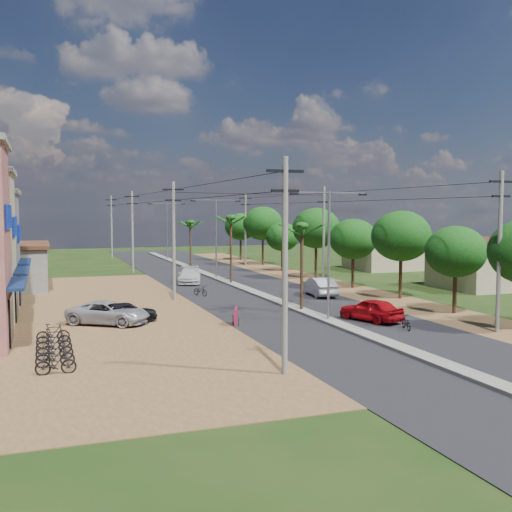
# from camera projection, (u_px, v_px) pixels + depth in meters

# --- Properties ---
(ground) EXTENTS (160.00, 160.00, 0.00)m
(ground) POSITION_uv_depth(u_px,v_px,m) (328.00, 322.00, 36.58)
(ground) COLOR black
(ground) RESTS_ON ground
(road) EXTENTS (12.00, 110.00, 0.04)m
(road) POSITION_uv_depth(u_px,v_px,m) (249.00, 291.00, 50.66)
(road) COLOR black
(road) RESTS_ON ground
(median) EXTENTS (1.00, 90.00, 0.18)m
(median) POSITION_uv_depth(u_px,v_px,m) (238.00, 286.00, 53.47)
(median) COLOR #605E56
(median) RESTS_ON ground
(dirt_lot_west) EXTENTS (18.00, 46.00, 0.04)m
(dirt_lot_west) POSITION_uv_depth(u_px,v_px,m) (66.00, 315.00, 39.06)
(dirt_lot_west) COLOR brown
(dirt_lot_west) RESTS_ON ground
(dirt_shoulder_east) EXTENTS (5.00, 90.00, 0.03)m
(dirt_shoulder_east) POSITION_uv_depth(u_px,v_px,m) (338.00, 287.00, 53.52)
(dirt_shoulder_east) COLOR brown
(dirt_shoulder_east) RESTS_ON ground
(house_east_near) EXTENTS (7.60, 7.50, 4.60)m
(house_east_near) POSITION_uv_depth(u_px,v_px,m) (482.00, 261.00, 52.50)
(house_east_near) COLOR #998D67
(house_east_near) RESTS_ON ground
(house_east_far) EXTENTS (7.60, 7.50, 4.60)m
(house_east_far) POSITION_uv_depth(u_px,v_px,m) (382.00, 249.00, 69.74)
(house_east_far) COLOR #998D67
(house_east_far) RESTS_ON ground
(tree_east_b) EXTENTS (4.00, 4.00, 5.83)m
(tree_east_b) POSITION_uv_depth(u_px,v_px,m) (456.00, 252.00, 39.39)
(tree_east_b) COLOR black
(tree_east_b) RESTS_ON ground
(tree_east_c) EXTENTS (4.60, 4.60, 6.83)m
(tree_east_c) POSITION_uv_depth(u_px,v_px,m) (401.00, 236.00, 46.04)
(tree_east_c) COLOR black
(tree_east_c) RESTS_ON ground
(tree_east_d) EXTENTS (4.20, 4.20, 6.13)m
(tree_east_d) POSITION_uv_depth(u_px,v_px,m) (353.00, 239.00, 52.56)
(tree_east_d) COLOR black
(tree_east_d) RESTS_ON ground
(tree_east_e) EXTENTS (4.80, 4.80, 7.14)m
(tree_east_e) POSITION_uv_depth(u_px,v_px,m) (316.00, 228.00, 60.08)
(tree_east_e) COLOR black
(tree_east_e) RESTS_ON ground
(tree_east_f) EXTENTS (3.80, 3.80, 5.52)m
(tree_east_f) POSITION_uv_depth(u_px,v_px,m) (282.00, 237.00, 67.55)
(tree_east_f) COLOR black
(tree_east_f) RESTS_ON ground
(tree_east_g) EXTENTS (5.00, 5.00, 7.38)m
(tree_east_g) POSITION_uv_depth(u_px,v_px,m) (263.00, 224.00, 75.16)
(tree_east_g) COLOR black
(tree_east_g) RESTS_ON ground
(tree_east_h) EXTENTS (4.40, 4.40, 6.52)m
(tree_east_h) POSITION_uv_depth(u_px,v_px,m) (241.00, 227.00, 82.62)
(tree_east_h) COLOR black
(tree_east_h) RESTS_ON ground
(palm_median_near) EXTENTS (2.00, 2.00, 6.15)m
(palm_median_near) POSITION_uv_depth(u_px,v_px,m) (302.00, 230.00, 39.92)
(palm_median_near) COLOR black
(palm_median_near) RESTS_ON ground
(palm_median_mid) EXTENTS (2.00, 2.00, 6.55)m
(palm_median_mid) POSITION_uv_depth(u_px,v_px,m) (231.00, 221.00, 54.92)
(palm_median_mid) COLOR black
(palm_median_mid) RESTS_ON ground
(palm_median_far) EXTENTS (2.00, 2.00, 5.85)m
(palm_median_far) POSITION_uv_depth(u_px,v_px,m) (190.00, 224.00, 69.99)
(palm_median_far) COLOR black
(palm_median_far) RESTS_ON ground
(streetlight_near) EXTENTS (5.10, 0.18, 8.00)m
(streetlight_near) POSITION_uv_depth(u_px,v_px,m) (329.00, 244.00, 36.22)
(streetlight_near) COLOR gray
(streetlight_near) RESTS_ON ground
(streetlight_mid) EXTENTS (5.10, 0.18, 8.00)m
(streetlight_mid) POSITION_uv_depth(u_px,v_px,m) (216.00, 231.00, 59.70)
(streetlight_mid) COLOR gray
(streetlight_mid) RESTS_ON ground
(streetlight_far) EXTENTS (5.10, 0.18, 8.00)m
(streetlight_far) POSITION_uv_depth(u_px,v_px,m) (167.00, 226.00, 83.17)
(streetlight_far) COLOR gray
(streetlight_far) RESTS_ON ground
(utility_pole_w_a) EXTENTS (1.60, 0.24, 9.00)m
(utility_pole_w_a) POSITION_uv_depth(u_px,v_px,m) (285.00, 261.00, 24.48)
(utility_pole_w_a) COLOR #605E56
(utility_pole_w_a) RESTS_ON ground
(utility_pole_w_b) EXTENTS (1.60, 0.24, 9.00)m
(utility_pole_w_b) POSITION_uv_depth(u_px,v_px,m) (174.00, 238.00, 45.14)
(utility_pole_w_b) COLOR #605E56
(utility_pole_w_b) RESTS_ON ground
(utility_pole_w_c) EXTENTS (1.60, 0.24, 9.00)m
(utility_pole_w_c) POSITION_uv_depth(u_px,v_px,m) (132.00, 230.00, 65.80)
(utility_pole_w_c) COLOR #605E56
(utility_pole_w_c) RESTS_ON ground
(utility_pole_w_d) EXTENTS (1.60, 0.24, 9.00)m
(utility_pole_w_d) POSITION_uv_depth(u_px,v_px,m) (112.00, 225.00, 85.52)
(utility_pole_w_d) COLOR #605E56
(utility_pole_w_d) RESTS_ON ground
(utility_pole_e_a) EXTENTS (1.60, 0.24, 9.00)m
(utility_pole_e_a) POSITION_uv_depth(u_px,v_px,m) (500.00, 248.00, 33.11)
(utility_pole_e_a) COLOR #605E56
(utility_pole_e_a) RESTS_ON ground
(utility_pole_e_b) EXTENTS (1.60, 0.24, 9.00)m
(utility_pole_e_b) POSITION_uv_depth(u_px,v_px,m) (324.00, 234.00, 53.77)
(utility_pole_e_b) COLOR #605E56
(utility_pole_e_b) RESTS_ON ground
(utility_pole_e_c) EXTENTS (1.60, 0.24, 9.00)m
(utility_pole_e_c) POSITION_uv_depth(u_px,v_px,m) (245.00, 228.00, 74.42)
(utility_pole_e_c) COLOR #605E56
(utility_pole_e_c) RESTS_ON ground
(car_red_near) EXTENTS (2.96, 4.47, 1.41)m
(car_red_near) POSITION_uv_depth(u_px,v_px,m) (371.00, 310.00, 36.74)
(car_red_near) COLOR maroon
(car_red_near) RESTS_ON ground
(car_silver_mid) EXTENTS (1.97, 4.64, 1.49)m
(car_silver_mid) POSITION_uv_depth(u_px,v_px,m) (319.00, 287.00, 47.71)
(car_silver_mid) COLOR #A7A8AF
(car_silver_mid) RESTS_ON ground
(car_white_far) EXTENTS (3.21, 5.34, 1.45)m
(car_white_far) POSITION_uv_depth(u_px,v_px,m) (190.00, 276.00, 56.15)
(car_white_far) COLOR #B9BAB5
(car_white_far) RESTS_ON ground
(car_parked_silver) EXTENTS (5.35, 4.61, 1.37)m
(car_parked_silver) POSITION_uv_depth(u_px,v_px,m) (109.00, 313.00, 35.72)
(car_parked_silver) COLOR #A7A8AF
(car_parked_silver) RESTS_ON ground
(car_parked_dark) EXTENTS (3.93, 2.02, 1.28)m
(car_parked_dark) POSITION_uv_depth(u_px,v_px,m) (126.00, 313.00, 36.29)
(car_parked_dark) COLOR black
(car_parked_dark) RESTS_ON ground
(moto_rider_east) EXTENTS (0.96, 1.61, 0.80)m
(moto_rider_east) POSITION_uv_depth(u_px,v_px,m) (406.00, 323.00, 34.12)
(moto_rider_east) COLOR black
(moto_rider_east) RESTS_ON ground
(moto_rider_west_a) EXTENTS (1.18, 1.74, 0.86)m
(moto_rider_west_a) POSITION_uv_depth(u_px,v_px,m) (200.00, 291.00, 47.70)
(moto_rider_west_a) COLOR black
(moto_rider_west_a) RESTS_ON ground
(moto_rider_west_b) EXTENTS (0.77, 1.54, 0.89)m
(moto_rider_west_b) POSITION_uv_depth(u_px,v_px,m) (193.00, 272.00, 62.75)
(moto_rider_west_b) COLOR black
(moto_rider_west_b) RESTS_ON ground
(roadside_sign) EXTENTS (0.56, 1.19, 1.05)m
(roadside_sign) POSITION_uv_depth(u_px,v_px,m) (236.00, 316.00, 35.64)
(roadside_sign) COLOR #B11033
(roadside_sign) RESTS_ON ground
(parked_scooter_row) EXTENTS (1.67, 7.00, 1.00)m
(parked_scooter_row) POSITION_uv_depth(u_px,v_px,m) (54.00, 347.00, 27.77)
(parked_scooter_row) COLOR black
(parked_scooter_row) RESTS_ON ground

